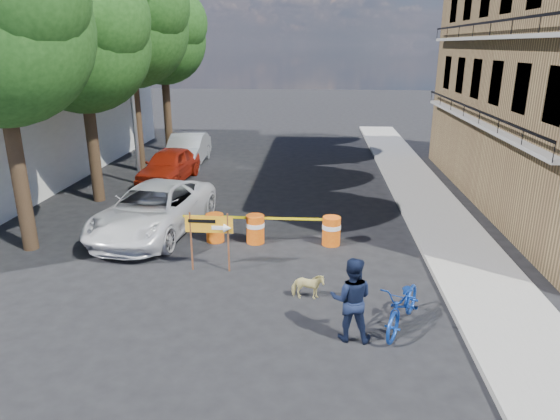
% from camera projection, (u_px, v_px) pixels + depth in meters
% --- Properties ---
extents(ground, '(120.00, 120.00, 0.00)m').
position_uv_depth(ground, '(243.00, 286.00, 12.85)').
color(ground, black).
rests_on(ground, ground).
extents(sidewalk_east, '(2.40, 40.00, 0.15)m').
position_uv_depth(sidewalk_east, '(436.00, 214.00, 18.08)').
color(sidewalk_east, gray).
rests_on(sidewalk_east, ground).
extents(tree_mid_a, '(5.25, 5.00, 8.68)m').
position_uv_depth(tree_mid_a, '(82.00, 42.00, 18.06)').
color(tree_mid_a, '#332316').
rests_on(tree_mid_a, ground).
extents(tree_mid_b, '(5.67, 5.40, 9.62)m').
position_uv_depth(tree_mid_b, '(130.00, 26.00, 22.57)').
color(tree_mid_b, '#332316').
rests_on(tree_mid_b, ground).
extents(tree_far, '(5.04, 4.80, 8.84)m').
position_uv_depth(tree_far, '(163.00, 39.00, 27.46)').
color(tree_far, '#332316').
rests_on(tree_far, ground).
extents(streetlamp, '(1.25, 0.18, 8.00)m').
position_uv_depth(streetlamp, '(133.00, 83.00, 20.88)').
color(streetlamp, gray).
rests_on(streetlamp, ground).
extents(barrel_far_left, '(0.58, 0.58, 0.90)m').
position_uv_depth(barrel_far_left, '(148.00, 226.00, 15.76)').
color(barrel_far_left, '#ED4C0D').
rests_on(barrel_far_left, ground).
extents(barrel_mid_left, '(0.58, 0.58, 0.90)m').
position_uv_depth(barrel_mid_left, '(215.00, 227.00, 15.66)').
color(barrel_mid_left, '#ED4C0D').
rests_on(barrel_mid_left, ground).
extents(barrel_mid_right, '(0.58, 0.58, 0.90)m').
position_uv_depth(barrel_mid_right, '(255.00, 228.00, 15.54)').
color(barrel_mid_right, '#ED4C0D').
rests_on(barrel_mid_right, ground).
extents(barrel_far_right, '(0.58, 0.58, 0.90)m').
position_uv_depth(barrel_far_right, '(331.00, 230.00, 15.38)').
color(barrel_far_right, '#ED4C0D').
rests_on(barrel_far_right, ground).
extents(detour_sign, '(1.30, 0.25, 1.68)m').
position_uv_depth(detour_sign, '(215.00, 229.00, 13.35)').
color(detour_sign, '#592D19').
rests_on(detour_sign, ground).
extents(pedestrian, '(0.95, 0.77, 1.84)m').
position_uv_depth(pedestrian, '(351.00, 299.00, 10.29)').
color(pedestrian, black).
rests_on(pedestrian, ground).
extents(bicycle, '(1.13, 1.31, 2.11)m').
position_uv_depth(bicycle, '(405.00, 284.00, 10.64)').
color(bicycle, '#133DA1').
rests_on(bicycle, ground).
extents(dog, '(0.80, 0.37, 0.67)m').
position_uv_depth(dog, '(308.00, 286.00, 12.10)').
color(dog, '#D3C479').
rests_on(dog, ground).
extents(suv_white, '(3.36, 5.96, 1.57)m').
position_uv_depth(suv_white, '(153.00, 210.00, 16.31)').
color(suv_white, silver).
rests_on(suv_white, ground).
extents(sedan_red, '(2.19, 4.55, 1.50)m').
position_uv_depth(sedan_red, '(169.00, 165.00, 22.49)').
color(sedan_red, '#9A1E0C').
rests_on(sedan_red, ground).
extents(sedan_silver, '(1.86, 4.87, 1.58)m').
position_uv_depth(sedan_silver, '(188.00, 150.00, 25.67)').
color(sedan_silver, silver).
rests_on(sedan_silver, ground).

